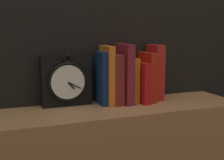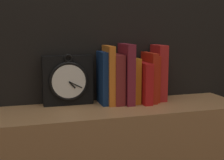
% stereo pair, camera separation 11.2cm
% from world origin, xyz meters
% --- Properties ---
extents(clock, '(0.21, 0.07, 0.22)m').
position_xyz_m(clock, '(-0.16, 0.11, 0.92)').
color(clock, black).
rests_on(clock, bookshelf).
extents(book_slot0_navy, '(0.03, 0.12, 0.23)m').
position_xyz_m(book_slot0_navy, '(-0.02, 0.08, 0.93)').
color(book_slot0_navy, navy).
rests_on(book_slot0_navy, bookshelf).
extents(book_slot1_orange, '(0.03, 0.13, 0.25)m').
position_xyz_m(book_slot1_orange, '(0.01, 0.07, 0.94)').
color(book_slot1_orange, orange).
rests_on(book_slot1_orange, bookshelf).
extents(book_slot2_maroon, '(0.04, 0.13, 0.22)m').
position_xyz_m(book_slot2_maroon, '(0.04, 0.07, 0.92)').
color(book_slot2_maroon, maroon).
rests_on(book_slot2_maroon, bookshelf).
extents(book_slot3_maroon, '(0.03, 0.15, 0.26)m').
position_xyz_m(book_slot3_maroon, '(0.08, 0.06, 0.94)').
color(book_slot3_maroon, maroon).
rests_on(book_slot3_maroon, bookshelf).
extents(book_slot4_orange, '(0.03, 0.12, 0.20)m').
position_xyz_m(book_slot4_orange, '(0.12, 0.08, 0.91)').
color(book_slot4_orange, orange).
rests_on(book_slot4_orange, bookshelf).
extents(book_slot5_red, '(0.04, 0.16, 0.18)m').
position_xyz_m(book_slot5_red, '(0.16, 0.06, 0.90)').
color(book_slot5_red, red).
rests_on(book_slot5_red, bookshelf).
extents(book_slot6_red, '(0.03, 0.14, 0.22)m').
position_xyz_m(book_slot6_red, '(0.19, 0.07, 0.92)').
color(book_slot6_red, '#B32411').
rests_on(book_slot6_red, bookshelf).
extents(book_slot7_red, '(0.01, 0.12, 0.21)m').
position_xyz_m(book_slot7_red, '(0.22, 0.07, 0.92)').
color(book_slot7_red, '#B52510').
rests_on(book_slot7_red, bookshelf).
extents(book_slot8_red, '(0.04, 0.11, 0.25)m').
position_xyz_m(book_slot8_red, '(0.24, 0.08, 0.94)').
color(book_slot8_red, '#B3201E').
rests_on(book_slot8_red, bookshelf).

